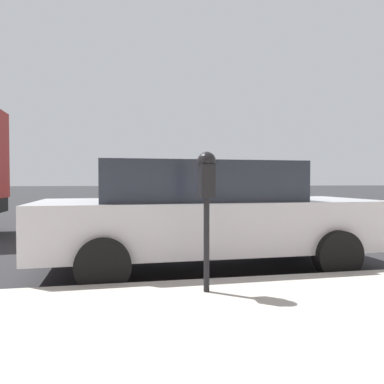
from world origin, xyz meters
The scene contains 3 objects.
ground_plane centered at (0.00, 0.00, 0.00)m, with size 220.00×220.00×0.00m, color #2B2B2D.
parking_meter centered at (-2.70, 0.10, 1.24)m, with size 0.21×0.19×1.44m.
car_silver centered at (-1.11, -0.26, 0.81)m, with size 2.15×4.84×1.55m.
Camera 1 is at (-6.42, 0.99, 1.27)m, focal length 35.00 mm.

